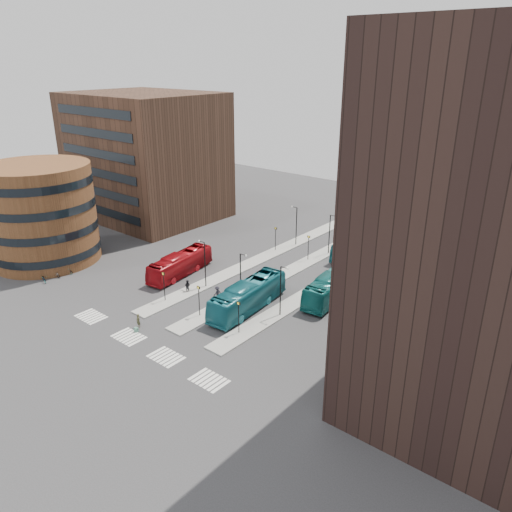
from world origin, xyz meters
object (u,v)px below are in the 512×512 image
Objects in this scene: teal_bus_b at (358,245)px; bicycle_far at (68,271)px; traveller at (138,321)px; commuter_c at (217,293)px; commuter_a at (187,286)px; teal_bus_c at (333,285)px; bicycle_near at (44,279)px; teal_bus_d at (413,243)px; commuter_b at (227,297)px; suitcase at (136,330)px; teal_bus_a at (248,296)px; bicycle_mid at (56,275)px; red_bus at (180,264)px.

teal_bus_b is 41.56m from bicycle_far.
commuter_c is (1.90, 10.53, 0.04)m from traveller.
commuter_a is at bearing -113.49° from teal_bus_b.
teal_bus_c is 14.26m from commuter_c.
bicycle_near is at bearing 11.48° from commuter_a.
teal_bus_d is 31.45m from commuter_b.
suitcase is 13.20m from teal_bus_a.
commuter_a reaches higher than bicycle_mid.
commuter_a reaches higher than bicycle_near.
suitcase is 19.78m from bicycle_near.
commuter_c is at bearing -105.13° from teal_bus_b.
commuter_b reaches higher than bicycle_far.
bicycle_near is at bearing -153.81° from teal_bus_c.
teal_bus_a reaches higher than red_bus.
suitcase is 42.99m from teal_bus_d.
teal_bus_c reaches higher than suitcase.
commuter_a is at bearing -84.35° from bicycle_far.
suitcase is 0.29× the size of commuter_b.
bicycle_mid is (-31.78, -18.72, -1.22)m from teal_bus_c.
bicycle_far reaches higher than suitcase.
bicycle_mid is 1.73m from bicycle_far.
suitcase is at bearing -50.05° from traveller.
commuter_b is at bearing 73.42° from traveller.
teal_bus_c is at bearing 46.21° from suitcase.
teal_bus_d is at bearing -57.88° from bicycle_far.
teal_bus_b is at bearing 80.50° from traveller.
traveller is at bearing -6.06° from commuter_c.
teal_bus_b is (1.43, 23.48, -0.08)m from teal_bus_a.
red_bus is 11.09m from commuter_b.
teal_bus_d reaches higher than teal_bus_c.
teal_bus_c is at bearing -95.67° from teal_bus_d.
teal_bus_a is at bearing -94.32° from teal_bus_b.
commuter_c is (-10.70, -9.39, -0.83)m from teal_bus_c.
teal_bus_d is 51.15m from bicycle_mid.
bicycle_far is at bearing 155.54° from suitcase.
commuter_b is (6.16, 0.73, 0.06)m from commuter_a.
red_bus is (-7.64, 13.44, 1.29)m from suitcase.
commuter_a is (-2.98, 10.37, 0.56)m from suitcase.
traveller is at bearing -128.85° from teal_bus_c.
teal_bus_b reaches higher than commuter_c.
commuter_a is 18.77m from bicycle_mid.
teal_bus_c is 13.08m from commuter_b.
teal_bus_b is 35.29m from traveller.
bicycle_mid is (-25.73, -9.68, -1.28)m from teal_bus_a.
teal_bus_d is 7.41× the size of commuter_b.
suitcase is at bearing -126.62° from teal_bus_c.
teal_bus_c is (12.00, 20.73, 1.41)m from suitcase.
teal_bus_c is (19.64, 7.29, 0.12)m from red_bus.
teal_bus_b reaches higher than bicycle_mid.
teal_bus_d is 42.41m from traveller.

